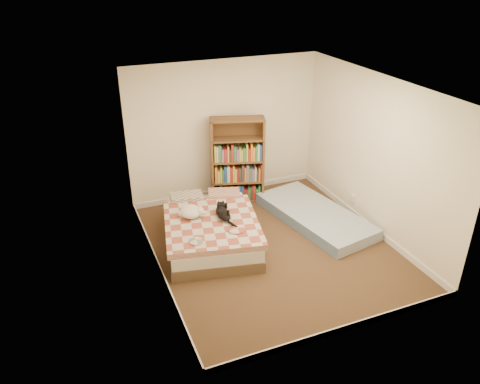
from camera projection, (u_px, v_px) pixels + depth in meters
name	position (u px, v px, depth m)	size (l,w,h in m)	color
room	(273.00, 177.00, 6.70)	(3.51, 4.01, 2.51)	#41321B
bed	(210.00, 228.00, 7.28)	(1.69, 2.13, 0.51)	brown
bookshelf	(237.00, 171.00, 8.41)	(1.02, 0.57, 1.56)	brown
floor_mattress	(315.00, 216.00, 7.91)	(0.96, 2.13, 0.19)	#6785AB
black_cat	(222.00, 212.00, 7.13)	(0.29, 0.71, 0.16)	black
white_dog	(192.00, 212.00, 7.12)	(0.38, 0.41, 0.17)	silver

